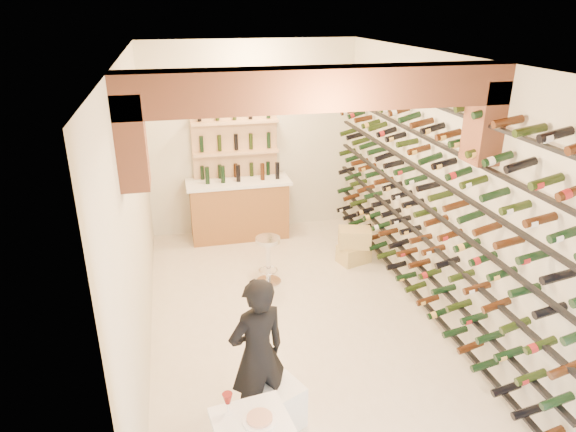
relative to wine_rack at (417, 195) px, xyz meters
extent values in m
plane|color=beige|center=(-1.53, 0.00, -1.55)|extent=(6.00, 6.00, 0.00)
cube|color=beige|center=(-1.53, 3.00, 0.05)|extent=(3.50, 0.02, 3.20)
cube|color=beige|center=(-1.53, -3.00, 0.05)|extent=(3.50, 0.02, 3.20)
cube|color=beige|center=(-3.28, 0.00, 0.05)|extent=(0.02, 6.00, 3.20)
cube|color=beige|center=(0.22, 0.00, 0.05)|extent=(0.02, 6.00, 3.20)
cube|color=brown|center=(-1.53, 0.00, 1.65)|extent=(3.50, 6.00, 0.02)
cube|color=#955134|center=(-1.53, -1.00, 1.47)|extent=(3.50, 0.35, 0.36)
cube|color=#955134|center=(-3.16, -1.00, 1.10)|extent=(0.24, 0.35, 0.80)
cube|color=#955134|center=(0.10, -1.00, 1.10)|extent=(0.24, 0.35, 0.80)
cube|color=black|center=(0.06, 0.00, -1.30)|extent=(0.06, 5.70, 0.03)
cube|color=black|center=(0.06, 0.00, -0.90)|extent=(0.06, 5.70, 0.03)
cube|color=black|center=(0.06, 0.00, -0.50)|extent=(0.06, 5.70, 0.03)
cube|color=black|center=(0.06, 0.00, -0.10)|extent=(0.06, 5.70, 0.03)
cube|color=black|center=(0.06, 0.00, 0.30)|extent=(0.06, 5.70, 0.03)
cube|color=black|center=(0.06, 0.00, 0.70)|extent=(0.06, 5.70, 0.03)
cube|color=black|center=(0.06, 0.00, 1.10)|extent=(0.06, 5.70, 0.03)
cube|color=#935D2D|center=(-1.83, 2.65, -1.07)|extent=(1.60, 0.55, 0.96)
cube|color=white|center=(-1.83, 2.65, -0.56)|extent=(1.70, 0.62, 0.05)
cube|color=tan|center=(-1.83, 2.92, -0.55)|extent=(1.40, 0.10, 2.00)
cube|color=tan|center=(-1.83, 2.82, -1.10)|extent=(1.40, 0.28, 0.04)
cube|color=tan|center=(-1.83, 2.82, -0.60)|extent=(1.40, 0.28, 0.04)
cube|color=tan|center=(-1.83, 2.82, -0.10)|extent=(1.40, 0.28, 0.04)
cube|color=tan|center=(-1.83, 2.82, 0.40)|extent=(1.40, 0.28, 0.04)
cube|color=brown|center=(-1.83, 2.97, 0.90)|extent=(0.70, 0.04, 0.55)
cube|color=#99998C|center=(-1.83, 2.94, 0.90)|extent=(0.60, 0.01, 0.45)
cube|color=white|center=(-2.43, -2.44, -0.75)|extent=(0.64, 0.64, 0.05)
cylinder|color=white|center=(-2.37, -2.41, -0.72)|extent=(0.26, 0.26, 0.02)
cylinder|color=#BF7266|center=(-2.37, -2.41, -0.70)|extent=(0.20, 0.20, 0.02)
cylinder|color=white|center=(-2.59, -2.27, -0.73)|extent=(0.08, 0.08, 0.00)
cylinder|color=white|center=(-2.59, -2.27, -0.67)|extent=(0.01, 0.01, 0.10)
cone|color=#5F0C08|center=(-2.59, -2.27, -0.60)|extent=(0.08, 0.08, 0.09)
cube|color=white|center=(-2.04, -1.66, -1.33)|extent=(0.47, 0.47, 0.44)
imported|color=black|center=(-2.24, -1.57, -0.78)|extent=(0.66, 0.54, 1.54)
cylinder|color=silver|center=(-1.66, 0.99, -1.53)|extent=(0.36, 0.36, 0.03)
cylinder|color=silver|center=(-1.66, 0.99, -1.21)|extent=(0.07, 0.07, 0.64)
cylinder|color=silver|center=(-1.66, 0.99, -0.87)|extent=(0.35, 0.35, 0.06)
torus|color=silver|center=(-1.66, 0.99, -1.35)|extent=(0.28, 0.28, 0.02)
cube|color=tan|center=(-0.26, 1.32, -1.41)|extent=(0.53, 0.44, 0.28)
cube|color=tan|center=(-0.26, 1.32, -1.13)|extent=(0.55, 0.45, 0.28)
camera|label=1|loc=(-2.83, -5.33, 2.15)|focal=31.98mm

